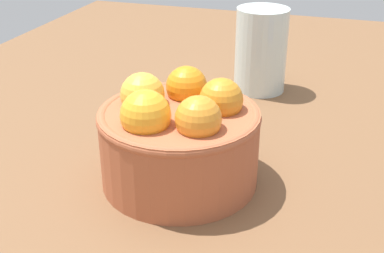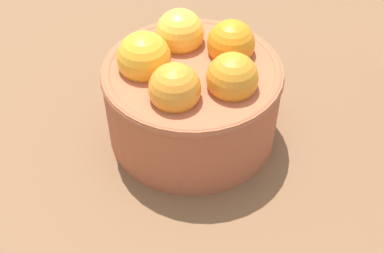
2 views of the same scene
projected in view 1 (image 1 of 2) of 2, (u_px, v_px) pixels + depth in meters
ground_plane at (180, 200)px, 48.31cm from camera, size 131.93×84.97×4.55cm
terracotta_bowl at (179, 136)px, 45.27cm from camera, size 14.44×14.44×9.97cm
water_glass at (261, 50)px, 64.97cm from camera, size 6.63×6.63×10.75cm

